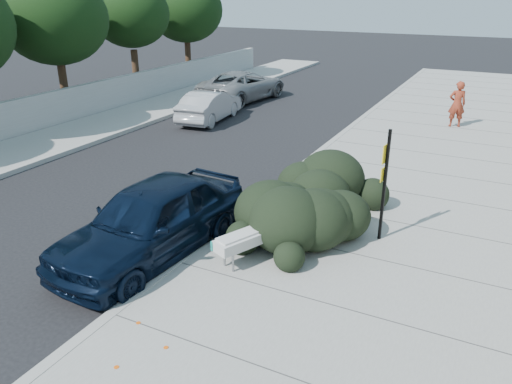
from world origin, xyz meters
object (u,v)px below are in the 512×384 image
bike_rack (342,216)px  wagon_silver (210,106)px  suv_silver (243,85)px  sign_post (385,179)px  sedan_navy (152,220)px  bench (259,234)px  pedestrian (457,104)px

bike_rack → wagon_silver: size_ratio=0.22×
suv_silver → bike_rack: bearing=133.2°
bike_rack → sign_post: (0.79, 0.33, 0.93)m
bike_rack → sedan_navy: sedan_navy is taller
bench → sign_post: 2.99m
bench → wagon_silver: 12.43m
sign_post → sedan_navy: sign_post is taller
wagon_silver → pedestrian: size_ratio=2.16×
bike_rack → sedan_navy: bearing=-146.8°
sedan_navy → wagon_silver: sedan_navy is taller
wagon_silver → suv_silver: bearing=-86.4°
wagon_silver → pedestrian: (9.79, 3.23, 0.42)m
bike_rack → pedestrian: 11.65m
bench → pedestrian: size_ratio=1.15×
sedan_navy → suv_silver: size_ratio=0.91×
bike_rack → wagon_silver: (-8.69, 8.36, -0.02)m
bike_rack → pedestrian: size_ratio=0.48×
sedan_navy → sign_post: bearing=37.1°
bike_rack → sign_post: bearing=22.0°
wagon_silver → pedestrian: 10.31m
bench → bike_rack: size_ratio=2.42×
bench → sign_post: bearing=66.5°
sedan_navy → pedestrian: 14.68m
sign_post → suv_silver: sign_post is taller
sign_post → sedan_navy: bearing=-138.1°
bike_rack → suv_silver: (-9.48, 12.91, 0.07)m
bench → wagon_silver: bearing=150.0°
sedan_navy → pedestrian: pedestrian is taller
suv_silver → bench: bearing=126.4°
bench → sedan_navy: 2.34m
wagon_silver → bench: bearing=120.3°
suv_silver → sign_post: bearing=136.2°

